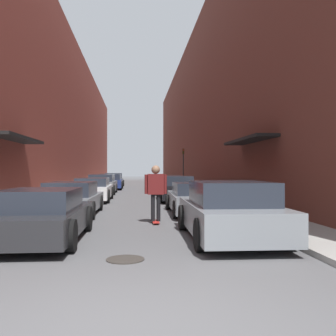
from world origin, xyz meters
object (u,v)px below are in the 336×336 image
object	(u,v)px
parked_car_right_0	(229,211)
skateboarder	(156,188)
parked_car_left_0	(42,216)
parked_car_left_4	(111,182)
parked_car_right_2	(176,189)
traffic_light	(183,164)
parked_car_right_3	(168,185)
parked_car_left_3	(102,184)
parked_car_left_1	(72,199)
parked_car_left_2	(93,190)
parked_car_left_5	(114,180)
manhole_cover	(125,259)
parked_car_right_1	(195,198)

from	to	relation	value
parked_car_right_0	skateboarder	xyz separation A→B (m)	(-1.60, 2.74, 0.44)
parked_car_left_0	parked_car_left_4	bearing A→B (deg)	89.95
parked_car_right_0	parked_car_right_2	distance (m)	11.22
traffic_light	parked_car_right_3	bearing A→B (deg)	-106.00
parked_car_left_0	parked_car_right_2	xyz separation A→B (m)	(4.33, 11.13, 0.06)
parked_car_left_3	traffic_light	distance (m)	8.81
parked_car_left_1	skateboarder	world-z (taller)	skateboarder
parked_car_left_2	parked_car_left_5	world-z (taller)	parked_car_left_5
parked_car_left_2	parked_car_right_0	world-z (taller)	parked_car_right_0
parked_car_left_0	parked_car_left_1	bearing A→B (deg)	91.71
parked_car_left_0	parked_car_left_5	world-z (taller)	parked_car_left_5
parked_car_right_0	traffic_light	distance (m)	23.64
parked_car_left_4	parked_car_right_2	xyz separation A→B (m)	(4.31, -12.56, -0.01)
parked_car_right_2	parked_car_right_3	bearing A→B (deg)	89.06
parked_car_right_3	parked_car_left_4	bearing A→B (deg)	122.73
parked_car_right_3	manhole_cover	size ratio (longest dim) A/B	5.71
parked_car_right_1	parked_car_left_2	bearing A→B (deg)	125.86
parked_car_left_1	parked_car_right_2	distance (m)	7.52
parked_car_left_4	parked_car_right_1	xyz separation A→B (m)	(4.36, -18.50, -0.08)
parked_car_right_3	traffic_light	distance (m)	7.02
parked_car_left_3	traffic_light	world-z (taller)	traffic_light
parked_car_left_0	parked_car_left_2	distance (m)	11.39
parked_car_left_2	parked_car_left_5	size ratio (longest dim) A/B	1.02
parked_car_left_3	skateboarder	size ratio (longest dim) A/B	2.64
parked_car_left_0	parked_car_right_3	xyz separation A→B (m)	(4.42, 16.84, 0.04)
parked_car_right_2	parked_car_right_3	size ratio (longest dim) A/B	1.20
parked_car_right_0	skateboarder	bearing A→B (deg)	120.30
parked_car_left_1	parked_car_left_4	xyz separation A→B (m)	(0.17, 18.60, 0.07)
parked_car_left_2	parked_car_right_1	world-z (taller)	parked_car_left_2
parked_car_left_1	parked_car_left_5	world-z (taller)	parked_car_left_5
parked_car_right_2	parked_car_left_4	bearing A→B (deg)	108.93
parked_car_left_3	parked_car_right_3	distance (m)	4.64
traffic_light	parked_car_right_0	bearing A→B (deg)	-94.71
parked_car_left_3	parked_car_left_4	bearing A→B (deg)	88.34
manhole_cover	parked_car_right_2	bearing A→B (deg)	79.75
parked_car_left_5	parked_car_right_2	distance (m)	18.73
parked_car_left_1	parked_car_right_2	size ratio (longest dim) A/B	0.98
parked_car_left_0	parked_car_left_2	bearing A→B (deg)	90.49
parked_car_right_3	traffic_light	xyz separation A→B (m)	(1.88, 6.57, 1.60)
parked_car_left_2	skateboarder	bearing A→B (deg)	-71.86
parked_car_left_2	parked_car_right_2	xyz separation A→B (m)	(4.42, -0.26, 0.04)
parked_car_left_3	parked_car_left_4	xyz separation A→B (m)	(0.18, 6.07, -0.00)
parked_car_right_2	parked_car_right_1	bearing A→B (deg)	-89.46
parked_car_left_3	parked_car_right_0	bearing A→B (deg)	-75.68
parked_car_left_0	parked_car_left_2	world-z (taller)	parked_car_left_2
parked_car_left_3	parked_car_left_5	distance (m)	11.72
parked_car_left_2	skateboarder	world-z (taller)	skateboarder
parked_car_left_2	manhole_cover	bearing A→B (deg)	-81.25
parked_car_left_2	parked_car_right_0	size ratio (longest dim) A/B	1.05
parked_car_right_0	parked_car_right_3	size ratio (longest dim) A/B	1.12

